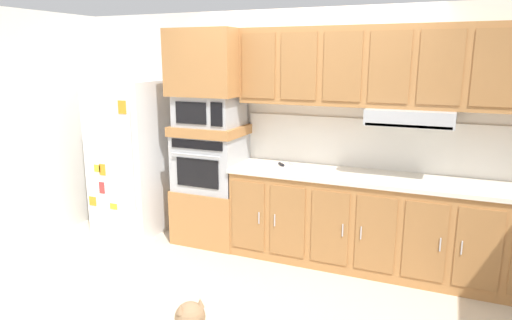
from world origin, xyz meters
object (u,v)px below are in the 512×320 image
(built_in_oven, at_px, (211,162))
(microwave, at_px, (210,111))
(screwdriver, at_px, (282,164))
(refrigerator, at_px, (131,157))

(built_in_oven, relative_size, microwave, 1.09)
(built_in_oven, height_order, screwdriver, built_in_oven)
(microwave, bearing_deg, screwdriver, 4.22)
(refrigerator, xyz_separation_m, screwdriver, (1.83, 0.13, 0.05))
(refrigerator, relative_size, screwdriver, 10.45)
(microwave, bearing_deg, built_in_oven, 179.23)
(microwave, xyz_separation_m, screwdriver, (0.81, 0.06, -0.53))
(screwdriver, bearing_deg, built_in_oven, -175.78)
(built_in_oven, xyz_separation_m, screwdriver, (0.81, 0.06, 0.03))
(refrigerator, relative_size, built_in_oven, 2.51)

